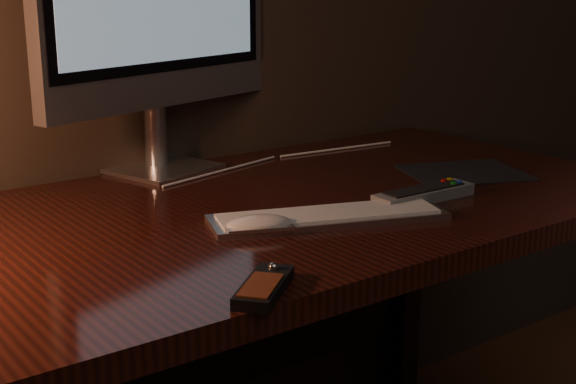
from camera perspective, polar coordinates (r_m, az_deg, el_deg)
desk at (r=1.49m, az=-5.14°, el=-5.44°), size 1.60×0.75×0.75m
keyboard at (r=1.34m, az=2.89°, el=-1.73°), size 0.41×0.24×0.01m
mousepad at (r=1.69m, az=12.41°, el=1.37°), size 0.29×0.26×0.00m
mouse at (r=1.27m, az=-2.07°, el=-2.48°), size 0.12×0.09×0.02m
media_remote at (r=1.04m, az=-1.72°, el=-6.72°), size 0.13×0.12×0.02m
tv_remote at (r=1.47m, az=9.63°, el=-0.14°), size 0.21×0.06×0.03m
cable at (r=1.75m, az=-0.13°, el=2.27°), size 0.63×0.03×0.01m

